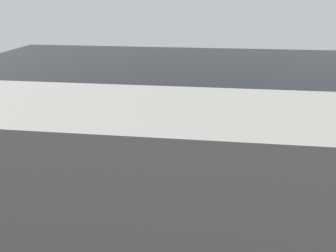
{
  "coord_description": "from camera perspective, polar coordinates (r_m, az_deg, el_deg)",
  "views": [
    {
      "loc": [
        0.53,
        14.86,
        7.54
      ],
      "look_at": [
        2.02,
        1.49,
        0.9
      ],
      "focal_mm": 28.0,
      "sensor_mm": 36.0,
      "label": 1
    }
  ],
  "objects": [
    {
      "name": "metal_railing",
      "position": [
        11.38,
        9.64,
        -10.87
      ],
      "size": [
        8.93,
        0.04,
        1.05
      ],
      "color": "#B7BABF",
      "rests_on": "ground"
    },
    {
      "name": "ground_plane",
      "position": [
        16.67,
        7.48,
        -0.86
      ],
      "size": [
        60.0,
        60.0,
        0.0
      ],
      "primitive_type": "plane",
      "color": "black"
    },
    {
      "name": "kerb_strip",
      "position": [
        13.05,
        7.6,
        -9.17
      ],
      "size": [
        24.0,
        3.2,
        0.04
      ],
      "primitive_type": "cube",
      "color": "slate",
      "rests_on": "ground"
    },
    {
      "name": "building_block",
      "position": [
        6.53,
        -6.28,
        -19.55
      ],
      "size": [
        14.07,
        2.4,
        5.75
      ],
      "primitive_type": "cube",
      "color": "slate",
      "rests_on": "ground"
    },
    {
      "name": "moving_hatchback",
      "position": [
        16.82,
        8.42,
        3.19
      ],
      "size": [
        4.25,
        2.95,
        2.06
      ],
      "color": "yellow",
      "rests_on": "ground"
    },
    {
      "name": "sign_post",
      "position": [
        13.45,
        -12.87,
        -0.75
      ],
      "size": [
        0.07,
        0.44,
        2.4
      ],
      "color": "#4C4C51",
      "rests_on": "ground"
    },
    {
      "name": "fire_hydrant",
      "position": [
        13.99,
        -6.14,
        -4.58
      ],
      "size": [
        0.42,
        0.31,
        0.8
      ],
      "color": "red",
      "rests_on": "ground"
    },
    {
      "name": "pedestrian",
      "position": [
        14.34,
        -9.89,
        -2.71
      ],
      "size": [
        0.33,
        0.55,
        1.22
      ],
      "color": "#1E8C4C",
      "rests_on": "ground"
    }
  ]
}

